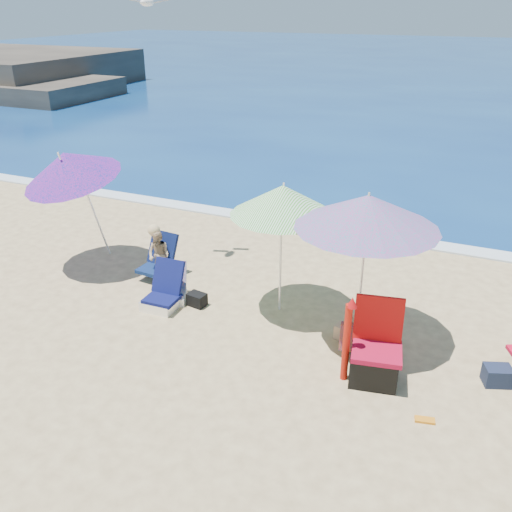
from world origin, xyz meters
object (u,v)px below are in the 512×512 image
at_px(furled_umbrella, 347,335).
at_px(chair_rainbow, 173,291).
at_px(chair_navy, 163,296).
at_px(umbrella_turquoise, 368,212).
at_px(seagull, 147,2).
at_px(camp_chair_left, 375,358).
at_px(person_left, 159,254).
at_px(umbrella_striped, 283,200).
at_px(umbrella_blue, 68,166).
at_px(person_center, 358,332).

xyz_separation_m(furled_umbrella, chair_rainbow, (-3.27, 0.93, -0.53)).
relative_size(chair_navy, chair_rainbow, 1.09).
relative_size(umbrella_turquoise, seagull, 3.45).
bearing_deg(seagull, furled_umbrella, -28.39).
bearing_deg(camp_chair_left, seagull, 155.08).
distance_m(person_left, seagull, 4.26).
height_order(furled_umbrella, chair_rainbow, furled_umbrella).
xyz_separation_m(umbrella_striped, umbrella_blue, (-4.10, -0.02, 0.08)).
distance_m(chair_rainbow, person_left, 0.97).
relative_size(chair_rainbow, person_left, 0.68).
bearing_deg(chair_navy, furled_umbrella, -11.44).
distance_m(chair_navy, seagull, 4.83).
bearing_deg(person_center, umbrella_striped, 152.20).
height_order(chair_navy, person_center, person_center).
xyz_separation_m(umbrella_turquoise, seagull, (-4.17, 1.26, 2.60)).
xyz_separation_m(chair_navy, seagull, (-0.97, 1.64, 4.44)).
relative_size(umbrella_turquoise, chair_navy, 3.08).
relative_size(chair_navy, camp_chair_left, 0.67).
bearing_deg(chair_navy, person_center, -1.21).
bearing_deg(person_left, furled_umbrella, -21.71).
height_order(umbrella_turquoise, umbrella_striped, umbrella_turquoise).
bearing_deg(seagull, umbrella_blue, -144.07).
xyz_separation_m(umbrella_striped, person_left, (-2.47, 0.18, -1.44)).
xyz_separation_m(camp_chair_left, person_left, (-4.29, 1.41, 0.13)).
bearing_deg(chair_navy, person_left, 125.27).
height_order(chair_navy, seagull, seagull).
xyz_separation_m(chair_rainbow, person_center, (3.29, -0.34, 0.23)).
xyz_separation_m(camp_chair_left, seagull, (-4.62, 2.15, 4.31)).
bearing_deg(chair_navy, seagull, 120.52).
height_order(umbrella_blue, chair_rainbow, umbrella_blue).
relative_size(person_center, seagull, 1.19).
bearing_deg(camp_chair_left, person_left, 161.83).
relative_size(camp_chair_left, person_center, 1.40).
xyz_separation_m(furled_umbrella, chair_navy, (-3.30, 0.67, -0.50)).
bearing_deg(chair_rainbow, seagull, 125.91).
xyz_separation_m(umbrella_striped, camp_chair_left, (1.83, -1.23, -1.57)).
distance_m(person_center, person_left, 4.07).
height_order(umbrella_blue, chair_navy, umbrella_blue).
xyz_separation_m(umbrella_striped, seagull, (-2.80, 0.92, 2.73)).
bearing_deg(furled_umbrella, chair_rainbow, 164.08).
xyz_separation_m(umbrella_turquoise, furled_umbrella, (0.10, -1.04, -1.34)).
bearing_deg(furled_umbrella, chair_navy, 168.56).
height_order(umbrella_turquoise, umbrella_blue, umbrella_blue).
relative_size(furled_umbrella, camp_chair_left, 1.13).
xyz_separation_m(umbrella_turquoise, umbrella_striped, (-1.38, 0.34, -0.13)).
bearing_deg(chair_navy, umbrella_turquoise, 6.68).
height_order(umbrella_striped, seagull, seagull).
relative_size(umbrella_turquoise, camp_chair_left, 2.06).
relative_size(furled_umbrella, person_left, 1.24).
bearing_deg(furled_umbrella, seagull, 151.61).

